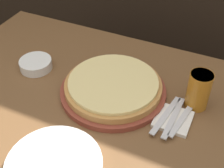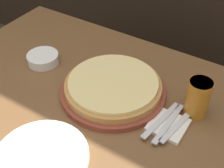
{
  "view_description": "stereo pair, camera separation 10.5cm",
  "coord_description": "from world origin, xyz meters",
  "views": [
    {
      "loc": [
        0.33,
        -0.63,
        1.42
      ],
      "look_at": [
        -0.0,
        0.09,
        0.74
      ],
      "focal_mm": 50.0,
      "sensor_mm": 36.0,
      "label": 1
    },
    {
      "loc": [
        0.42,
        -0.58,
        1.42
      ],
      "look_at": [
        -0.0,
        0.09,
        0.74
      ],
      "focal_mm": 50.0,
      "sensor_mm": 36.0,
      "label": 2
    }
  ],
  "objects": [
    {
      "name": "napkin_stack",
      "position": [
        0.22,
        0.05,
        0.71
      ],
      "size": [
        0.11,
        0.11,
        0.01
      ],
      "color": "white",
      "rests_on": "dining_table"
    },
    {
      "name": "side_bowl",
      "position": [
        -0.32,
        0.1,
        0.72
      ],
      "size": [
        0.12,
        0.12,
        0.04
      ],
      "color": "white",
      "rests_on": "dining_table"
    },
    {
      "name": "spoon",
      "position": [
        0.25,
        0.05,
        0.72
      ],
      "size": [
        0.04,
        0.16,
        0.0
      ],
      "color": "silver",
      "rests_on": "napkin_stack"
    },
    {
      "name": "fork",
      "position": [
        0.2,
        0.05,
        0.72
      ],
      "size": [
        0.05,
        0.19,
        0.0
      ],
      "color": "silver",
      "rests_on": "napkin_stack"
    },
    {
      "name": "dinner_plate",
      "position": [
        -0.02,
        -0.25,
        0.71
      ],
      "size": [
        0.27,
        0.27,
        0.02
      ],
      "color": "white",
      "rests_on": "dining_table"
    },
    {
      "name": "beer_glass",
      "position": [
        0.27,
        0.15,
        0.77
      ],
      "size": [
        0.07,
        0.07,
        0.13
      ],
      "color": "#B7701E",
      "rests_on": "dining_table"
    },
    {
      "name": "dinner_knife",
      "position": [
        0.22,
        0.05,
        0.72
      ],
      "size": [
        0.02,
        0.19,
        0.0
      ],
      "color": "silver",
      "rests_on": "napkin_stack"
    },
    {
      "name": "pizza_on_board",
      "position": [
        -0.0,
        0.09,
        0.73
      ],
      "size": [
        0.36,
        0.36,
        0.06
      ],
      "color": "brown",
      "rests_on": "dining_table"
    }
  ]
}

